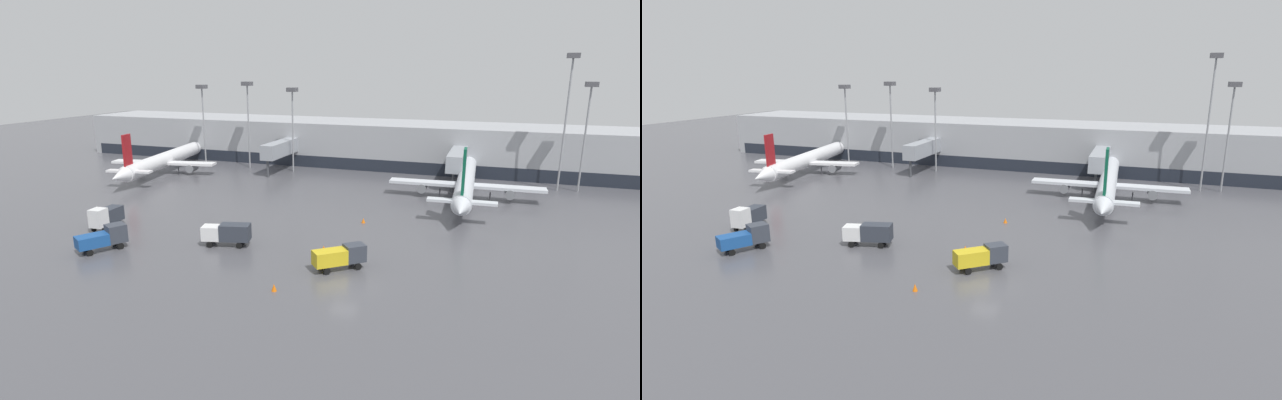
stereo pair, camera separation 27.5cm
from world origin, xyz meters
TOP-DOWN VIEW (x-y plane):
  - ground_plane at (0.00, 0.00)m, footprint 320.00×320.00m
  - terminal_building at (-0.09, 61.87)m, footprint 160.00×29.26m
  - parked_jet_0 at (8.22, 37.72)m, footprint 23.70×38.38m
  - parked_jet_2 at (-48.66, 38.35)m, footprint 20.77×36.34m
  - service_truck_0 at (-28.35, 0.12)m, footprint 4.33×5.58m
  - service_truck_1 at (-1.62, 3.69)m, footprint 5.22×4.82m
  - service_truck_2 at (-15.98, 6.08)m, footprint 5.80×3.15m
  - service_truck_3 at (-33.73, 6.44)m, footprint 2.07×4.83m
  - traffic_cone_0 at (-4.99, 8.32)m, footprint 0.50×0.50m
  - traffic_cone_1 at (-3.48, 19.94)m, footprint 0.51×0.51m
  - traffic_cone_2 at (-5.77, -3.27)m, footprint 0.50×0.50m
  - apron_light_mast_0 at (22.53, 48.67)m, footprint 1.80×1.80m
  - apron_light_mast_1 at (-35.62, 49.36)m, footprint 1.80×1.80m
  - apron_light_mast_3 at (25.71, 49.12)m, footprint 1.80×1.80m
  - apron_light_mast_4 at (-25.70, 48.92)m, footprint 1.80×1.80m
  - apron_light_mast_6 at (-46.29, 49.55)m, footprint 1.80×1.80m

SIDE VIEW (x-z plane):
  - ground_plane at x=0.00m, z-range 0.00..0.00m
  - traffic_cone_0 at x=-4.99m, z-range 0.00..0.55m
  - traffic_cone_1 at x=-3.48m, z-range 0.00..0.65m
  - traffic_cone_2 at x=-5.77m, z-range 0.00..0.72m
  - service_truck_1 at x=-1.62m, z-range 0.23..2.71m
  - service_truck_0 at x=-28.35m, z-range 0.13..2.85m
  - service_truck_2 at x=-15.98m, z-range 0.27..2.86m
  - service_truck_3 at x=-33.73m, z-range 0.19..3.17m
  - parked_jet_2 at x=-48.66m, z-range -1.98..7.24m
  - parked_jet_0 at x=8.22m, z-range -2.31..7.70m
  - terminal_building at x=-0.09m, z-range 0.00..9.00m
  - apron_light_mast_4 at x=-25.70m, z-range 4.91..21.29m
  - apron_light_mast_6 at x=-46.29m, z-range 4.98..21.66m
  - apron_light_mast_1 at x=-35.62m, z-range 5.12..22.51m
  - apron_light_mast_3 at x=25.71m, z-range 5.21..23.09m
  - apron_light_mast_0 at x=22.53m, z-range 5.98..28.25m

